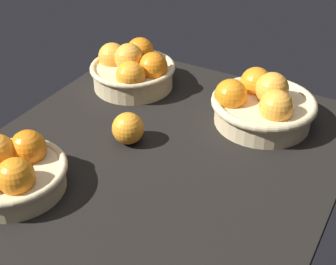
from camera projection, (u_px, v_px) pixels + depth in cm
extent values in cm
cube|color=black|center=(156.00, 162.00, 101.22)|extent=(84.00, 72.00, 3.00)
cylinder|color=#D3BC8C|center=(133.00, 77.00, 124.19)|extent=(20.47, 20.47, 5.40)
torus|color=#D3BC8C|center=(133.00, 67.00, 122.67)|extent=(21.90, 21.90, 1.43)
sphere|color=orange|center=(140.00, 51.00, 125.79)|extent=(7.32, 7.32, 7.32)
sphere|color=#F49E33|center=(129.00, 58.00, 120.17)|extent=(7.32, 7.32, 7.32)
sphere|color=orange|center=(131.00, 76.00, 116.46)|extent=(7.32, 7.32, 7.32)
sphere|color=orange|center=(153.00, 67.00, 119.27)|extent=(7.32, 7.32, 7.32)
sphere|color=#F49E33|center=(112.00, 57.00, 124.96)|extent=(7.32, 7.32, 7.32)
cylinder|color=#D3BC8C|center=(262.00, 112.00, 109.65)|extent=(21.82, 21.82, 5.37)
torus|color=#D3BC8C|center=(264.00, 102.00, 108.14)|extent=(23.80, 23.80, 1.98)
sphere|color=orange|center=(231.00, 95.00, 107.90)|extent=(7.51, 7.51, 7.51)
sphere|color=#F49E33|center=(272.00, 89.00, 107.49)|extent=(7.51, 7.51, 7.51)
sphere|color=#F49E33|center=(276.00, 107.00, 103.29)|extent=(7.51, 7.51, 7.51)
sphere|color=orange|center=(256.00, 83.00, 112.70)|extent=(7.51, 7.51, 7.51)
cylinder|color=#D3BC8C|center=(14.00, 179.00, 90.55)|extent=(19.05, 19.05, 4.54)
torus|color=#D3BC8C|center=(12.00, 170.00, 89.28)|extent=(20.48, 20.48, 1.43)
sphere|color=orange|center=(16.00, 177.00, 84.90)|extent=(6.98, 6.98, 6.98)
sphere|color=orange|center=(28.00, 148.00, 91.92)|extent=(6.98, 6.98, 6.98)
sphere|color=orange|center=(128.00, 128.00, 102.76)|extent=(6.95, 6.95, 6.95)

